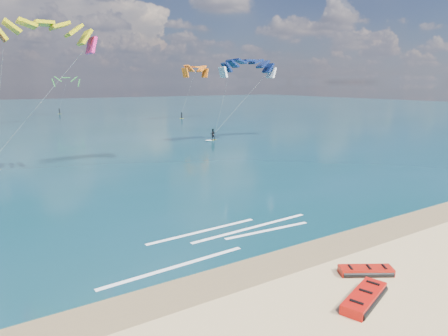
{
  "coord_description": "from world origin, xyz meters",
  "views": [
    {
      "loc": [
        -9.42,
        -9.88,
        8.0
      ],
      "look_at": [
        1.91,
        8.0,
        3.44
      ],
      "focal_mm": 32.0,
      "sensor_mm": 36.0,
      "label": 1
    }
  ],
  "objects_px": {
    "kitesurfer_far": "(231,94)",
    "packed_kite_mid": "(366,274)",
    "kitesurfer_main": "(16,93)",
    "packed_kite_left": "(364,302)"
  },
  "relations": [
    {
      "from": "packed_kite_mid",
      "to": "kitesurfer_far",
      "type": "bearing_deg",
      "value": 96.0
    },
    {
      "from": "packed_kite_left",
      "to": "packed_kite_mid",
      "type": "distance_m",
      "value": 2.38
    },
    {
      "from": "packed_kite_left",
      "to": "packed_kite_mid",
      "type": "bearing_deg",
      "value": 17.7
    },
    {
      "from": "packed_kite_left",
      "to": "kitesurfer_main",
      "type": "distance_m",
      "value": 31.51
    },
    {
      "from": "packed_kite_mid",
      "to": "kitesurfer_main",
      "type": "xyz_separation_m",
      "value": [
        -10.01,
        28.17,
        7.14
      ]
    },
    {
      "from": "packed_kite_left",
      "to": "kitesurfer_main",
      "type": "bearing_deg",
      "value": 86.01
    },
    {
      "from": "kitesurfer_main",
      "to": "kitesurfer_far",
      "type": "distance_m",
      "value": 27.57
    },
    {
      "from": "kitesurfer_main",
      "to": "kitesurfer_far",
      "type": "relative_size",
      "value": 1.14
    },
    {
      "from": "kitesurfer_far",
      "to": "packed_kite_mid",
      "type": "bearing_deg",
      "value": -134.5
    },
    {
      "from": "packed_kite_mid",
      "to": "kitesurfer_main",
      "type": "distance_m",
      "value": 30.74
    }
  ]
}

